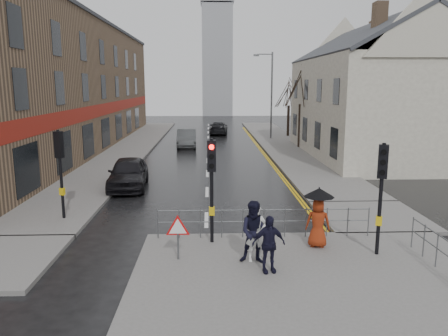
{
  "coord_description": "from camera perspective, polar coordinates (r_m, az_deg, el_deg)",
  "views": [
    {
      "loc": [
        0.14,
        -13.37,
        5.21
      ],
      "look_at": [
        0.74,
        4.46,
        1.78
      ],
      "focal_mm": 35.0,
      "sensor_mm": 36.0,
      "label": 1
    }
  ],
  "objects": [
    {
      "name": "traffic_signal_near_right",
      "position": [
        13.64,
        19.9,
        -1.41
      ],
      "size": [
        0.34,
        0.33,
        3.4
      ],
      "color": "black",
      "rests_on": "near_pavement"
    },
    {
      "name": "pedestrian_a",
      "position": [
        12.78,
        4.23,
        -8.48
      ],
      "size": [
        0.67,
        0.5,
        1.68
      ],
      "primitive_type": "imported",
      "rotation": [
        0.0,
        0.0,
        0.17
      ],
      "color": "silver",
      "rests_on": "near_pavement"
    },
    {
      "name": "tree_far",
      "position": [
        44.08,
        8.49,
        9.75
      ],
      "size": [
        2.4,
        2.4,
        5.64
      ],
      "color": "#31251B",
      "rests_on": "right_pavement"
    },
    {
      "name": "near_pavement",
      "position": [
        11.49,
        13.23,
        -16.0
      ],
      "size": [
        10.0,
        9.0,
        0.14
      ],
      "primitive_type": "cube",
      "color": "#605E5B",
      "rests_on": "ground"
    },
    {
      "name": "car_mid",
      "position": [
        36.97,
        -4.92,
        3.91
      ],
      "size": [
        1.77,
        4.59,
        1.49
      ],
      "primitive_type": "imported",
      "rotation": [
        0.0,
        0.0,
        0.04
      ],
      "color": "#3D4041",
      "rests_on": "ground"
    },
    {
      "name": "traffic_signal_far_left",
      "position": [
        17.53,
        -20.65,
        1.15
      ],
      "size": [
        0.34,
        0.33,
        3.4
      ],
      "color": "black",
      "rests_on": "left_pavement"
    },
    {
      "name": "warning_sign",
      "position": [
        12.89,
        -6.05,
        -8.04
      ],
      "size": [
        0.8,
        0.07,
        1.35
      ],
      "color": "#595B5E",
      "rests_on": "near_pavement"
    },
    {
      "name": "building_right_cream",
      "position": [
        33.54,
        19.08,
        9.57
      ],
      "size": [
        9.0,
        16.4,
        10.1
      ],
      "color": "beige",
      "rests_on": "ground"
    },
    {
      "name": "church_tower",
      "position": [
        75.48,
        -0.9,
        13.77
      ],
      "size": [
        5.0,
        5.0,
        18.0
      ],
      "primitive_type": "cube",
      "color": "#92959A",
      "rests_on": "ground"
    },
    {
      "name": "car_far",
      "position": [
        46.18,
        -0.71,
        5.23
      ],
      "size": [
        2.09,
        4.62,
        1.31
      ],
      "primitive_type": "imported",
      "rotation": [
        0.0,
        0.0,
        3.09
      ],
      "color": "black",
      "rests_on": "ground"
    },
    {
      "name": "car_parked",
      "position": [
        22.67,
        -12.4,
        -0.65
      ],
      "size": [
        2.16,
        4.68,
        1.55
      ],
      "primitive_type": "imported",
      "rotation": [
        0.0,
        0.0,
        0.07
      ],
      "color": "black",
      "rests_on": "ground"
    },
    {
      "name": "tree_near",
      "position": [
        36.13,
        10.02,
        10.61
      ],
      "size": [
        2.4,
        2.4,
        6.58
      ],
      "color": "#31251B",
      "rests_on": "right_pavement"
    },
    {
      "name": "traffic_signal_near_left",
      "position": [
        13.84,
        -1.63,
        -0.59
      ],
      "size": [
        0.28,
        0.27,
        3.4
      ],
      "color": "black",
      "rests_on": "near_pavement"
    },
    {
      "name": "pedestrian_d",
      "position": [
        12.1,
        5.83,
        -9.85
      ],
      "size": [
        0.99,
        0.56,
        1.59
      ],
      "primitive_type": "imported",
      "rotation": [
        0.0,
        0.0,
        0.19
      ],
      "color": "black",
      "rests_on": "near_pavement"
    },
    {
      "name": "ground",
      "position": [
        14.35,
        -2.38,
        -10.41
      ],
      "size": [
        120.0,
        120.0,
        0.0
      ],
      "primitive_type": "plane",
      "color": "black",
      "rests_on": "ground"
    },
    {
      "name": "right_pavement",
      "position": [
        39.23,
        7.45,
        3.27
      ],
      "size": [
        4.0,
        40.0,
        0.14
      ],
      "primitive_type": "cube",
      "color": "#605E5B",
      "rests_on": "ground"
    },
    {
      "name": "street_lamp",
      "position": [
        41.76,
        6.0,
        10.14
      ],
      "size": [
        1.83,
        0.25,
        8.0
      ],
      "color": "#595B5E",
      "rests_on": "right_pavement"
    },
    {
      "name": "pavement_bridge_right",
      "position": [
        18.3,
        18.62,
        -6.02
      ],
      "size": [
        4.0,
        4.2,
        0.14
      ],
      "primitive_type": "cube",
      "color": "#605E5B",
      "rests_on": "ground"
    },
    {
      "name": "guard_railing_front",
      "position": [
        14.74,
        5.26,
        -6.33
      ],
      "size": [
        7.14,
        0.04,
        1.0
      ],
      "color": "#595B5E",
      "rests_on": "near_pavement"
    },
    {
      "name": "pedestrian_b",
      "position": [
        12.63,
        4.08,
        -8.36
      ],
      "size": [
        0.98,
        0.82,
        1.82
      ],
      "primitive_type": "imported",
      "rotation": [
        0.0,
        0.0,
        -0.15
      ],
      "color": "black",
      "rests_on": "near_pavement"
    },
    {
      "name": "pedestrian_with_umbrella",
      "position": [
        14.06,
        12.21,
        -5.86
      ],
      "size": [
        0.96,
        0.96,
        1.91
      ],
      "color": "maroon",
      "rests_on": "near_pavement"
    },
    {
      "name": "building_left_terrace",
      "position": [
        37.4,
        -21.18,
        9.85
      ],
      "size": [
        8.0,
        42.0,
        10.0
      ],
      "primitive_type": "cube",
      "color": "#7F6249",
      "rests_on": "ground"
    },
    {
      "name": "left_pavement",
      "position": [
        37.33,
        -12.15,
        2.73
      ],
      "size": [
        4.0,
        44.0,
        0.14
      ],
      "primitive_type": "cube",
      "color": "#605E5B",
      "rests_on": "ground"
    }
  ]
}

